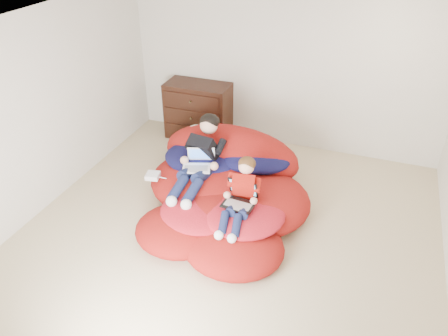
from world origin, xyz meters
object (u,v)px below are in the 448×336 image
at_px(dresser, 198,111).
at_px(older_boy, 201,154).
at_px(beanbag_pile, 225,188).
at_px(laptop_black, 240,197).
at_px(laptop_white, 199,162).
at_px(younger_boy, 241,192).

xyz_separation_m(dresser, older_boy, (0.77, -1.68, 0.23)).
relative_size(beanbag_pile, laptop_black, 6.43).
distance_m(dresser, older_boy, 1.86).
distance_m(laptop_white, laptop_black, 0.85).
xyz_separation_m(dresser, younger_boy, (1.49, -2.19, 0.14)).
bearing_deg(older_boy, laptop_white, -90.00).
relative_size(younger_boy, laptop_white, 1.96).
bearing_deg(laptop_black, beanbag_pile, 126.70).
bearing_deg(dresser, laptop_white, -66.51).
bearing_deg(laptop_black, laptop_white, 148.35).
distance_m(older_boy, laptop_black, 0.91).
relative_size(beanbag_pile, laptop_white, 5.45).
bearing_deg(beanbag_pile, younger_boy, -52.43).
distance_m(dresser, younger_boy, 2.66).
distance_m(beanbag_pile, laptop_black, 0.69).
bearing_deg(beanbag_pile, dresser, 123.15).
distance_m(older_boy, younger_boy, 0.89).
relative_size(dresser, laptop_white, 2.34).
bearing_deg(dresser, younger_boy, -55.83).
distance_m(dresser, laptop_black, 2.67).
bearing_deg(younger_boy, older_boy, 144.71).
bearing_deg(laptop_black, older_boy, 143.90).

